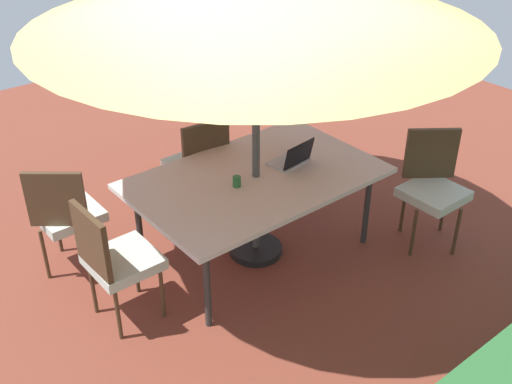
{
  "coord_description": "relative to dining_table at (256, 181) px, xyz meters",
  "views": [
    {
      "loc": [
        2.68,
        3.31,
        3.16
      ],
      "look_at": [
        0.0,
        0.0,
        0.6
      ],
      "focal_mm": 43.77,
      "sensor_mm": 36.0,
      "label": 1
    }
  ],
  "objects": [
    {
      "name": "chair_southeast",
      "position": [
        1.28,
        -0.75,
        -0.15
      ],
      "size": [
        0.58,
        0.58,
        0.98
      ],
      "rotation": [
        0.0,
        0.0,
        5.6
      ],
      "color": "silver",
      "rests_on": "ground_plane"
    },
    {
      "name": "chair_northwest",
      "position": [
        -1.27,
        0.76,
        -0.15
      ],
      "size": [
        0.58,
        0.58,
        0.98
      ],
      "rotation": [
        0.0,
        0.0,
        2.5
      ],
      "color": "silver",
      "rests_on": "ground_plane"
    },
    {
      "name": "chair_south",
      "position": [
        0.02,
        -0.78,
        -0.15
      ],
      "size": [
        0.48,
        0.49,
        0.98
      ],
      "rotation": [
        0.0,
        0.0,
        -0.12
      ],
      "color": "silver",
      "rests_on": "ground_plane"
    },
    {
      "name": "cup",
      "position": [
        0.22,
        0.03,
        0.09
      ],
      "size": [
        0.06,
        0.06,
        0.08
      ],
      "primitive_type": "cylinder",
      "color": "#286B33",
      "rests_on": "dining_table"
    },
    {
      "name": "chair_east",
      "position": [
        1.27,
        0.01,
        -0.15
      ],
      "size": [
        0.47,
        0.46,
        0.98
      ],
      "rotation": [
        0.0,
        0.0,
        4.74
      ],
      "color": "silver",
      "rests_on": "ground_plane"
    },
    {
      "name": "dining_table",
      "position": [
        0.0,
        0.0,
        0.0
      ],
      "size": [
        1.94,
        1.24,
        0.74
      ],
      "color": "silver",
      "rests_on": "ground_plane"
    },
    {
      "name": "ground_plane",
      "position": [
        0.0,
        0.0,
        -0.71
      ],
      "size": [
        10.0,
        10.0,
        0.02
      ],
      "primitive_type": "cube",
      "color": "brown"
    },
    {
      "name": "laptop",
      "position": [
        -0.35,
        0.03,
        0.09
      ],
      "size": [
        0.35,
        0.28,
        0.21
      ],
      "rotation": [
        0.0,
        0.0,
        0.12
      ],
      "color": "#B7B7BC",
      "rests_on": "dining_table"
    }
  ]
}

